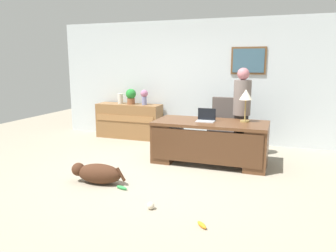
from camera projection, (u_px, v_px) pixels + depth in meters
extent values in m
plane|color=#9E937F|center=(161.00, 175.00, 5.17)|extent=(12.00, 12.00, 0.00)
cube|color=silver|center=(202.00, 81.00, 7.31)|extent=(7.00, 0.12, 2.70)
cube|color=brown|center=(248.00, 61.00, 6.82)|extent=(0.73, 0.03, 0.57)
cube|color=#3C5E71|center=(248.00, 61.00, 6.80)|extent=(0.65, 0.01, 0.49)
cube|color=brown|center=(211.00, 123.00, 5.72)|extent=(1.97, 0.92, 0.05)
cube|color=brown|center=(168.00, 140.00, 6.06)|extent=(0.36, 0.86, 0.70)
cube|color=brown|center=(257.00, 147.00, 5.53)|extent=(0.36, 0.86, 0.70)
cube|color=#4E2F1C|center=(205.00, 147.00, 5.39)|extent=(1.87, 0.04, 0.56)
cube|color=olive|center=(129.00, 121.00, 7.72)|extent=(1.55, 0.48, 0.81)
cube|color=#A16F40|center=(124.00, 119.00, 7.47)|extent=(1.45, 0.02, 0.14)
cube|color=#564C47|center=(224.00, 132.00, 6.61)|extent=(0.60, 0.58, 0.18)
cylinder|color=black|center=(224.00, 143.00, 6.65)|extent=(0.10, 0.10, 0.28)
cylinder|color=black|center=(224.00, 149.00, 6.67)|extent=(0.52, 0.52, 0.05)
cube|color=#564C47|center=(227.00, 112.00, 6.75)|extent=(0.60, 0.12, 0.60)
cube|color=#564C47|center=(212.00, 122.00, 6.65)|extent=(0.08, 0.50, 0.22)
cube|color=#564C47|center=(237.00, 124.00, 6.48)|extent=(0.08, 0.50, 0.22)
cylinder|color=#262323|center=(241.00, 136.00, 6.16)|extent=(0.26, 0.26, 0.80)
cylinder|color=slate|center=(242.00, 98.00, 6.02)|extent=(0.32, 0.32, 0.65)
sphere|color=#B76D74|center=(243.00, 74.00, 5.94)|extent=(0.22, 0.22, 0.22)
ellipsoid|color=#472819|center=(99.00, 174.00, 4.81)|extent=(0.71, 0.36, 0.30)
sphere|color=#472819|center=(78.00, 169.00, 4.88)|extent=(0.20, 0.20, 0.20)
cylinder|color=#472819|center=(121.00, 174.00, 4.72)|extent=(0.15, 0.06, 0.21)
cube|color=#B2B5BA|center=(205.00, 121.00, 5.70)|extent=(0.32, 0.22, 0.01)
cube|color=black|center=(207.00, 114.00, 5.77)|extent=(0.32, 0.01, 0.21)
cylinder|color=#9E8447|center=(245.00, 121.00, 5.69)|extent=(0.16, 0.16, 0.02)
cylinder|color=#9E8447|center=(245.00, 110.00, 5.65)|extent=(0.02, 0.02, 0.37)
cone|color=silver|center=(246.00, 94.00, 5.60)|extent=(0.22, 0.22, 0.18)
cylinder|color=#8086BB|center=(144.00, 101.00, 7.49)|extent=(0.12, 0.12, 0.19)
sphere|color=#B76F96|center=(144.00, 93.00, 7.46)|extent=(0.17, 0.17, 0.17)
cylinder|color=silver|center=(120.00, 99.00, 7.69)|extent=(0.13, 0.13, 0.24)
cylinder|color=brown|center=(131.00, 101.00, 7.61)|extent=(0.18, 0.18, 0.14)
sphere|color=#278833|center=(131.00, 94.00, 7.58)|extent=(0.24, 0.24, 0.24)
sphere|color=beige|center=(151.00, 206.00, 3.98)|extent=(0.09, 0.09, 0.09)
ellipsoid|color=green|center=(122.00, 188.00, 4.60)|extent=(0.20, 0.10, 0.05)
ellipsoid|color=orange|center=(202.00, 225.00, 3.55)|extent=(0.15, 0.15, 0.05)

